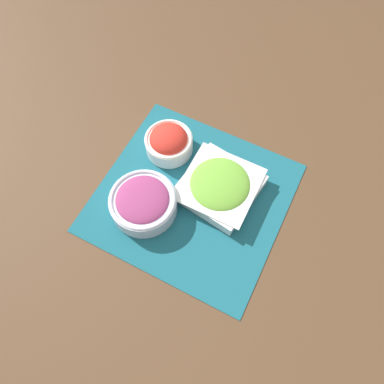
% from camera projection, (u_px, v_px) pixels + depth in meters
% --- Properties ---
extents(ground_plane, '(3.00, 3.00, 0.00)m').
position_uv_depth(ground_plane, '(192.00, 197.00, 1.02)').
color(ground_plane, '#513823').
extents(placemat, '(0.49, 0.47, 0.00)m').
position_uv_depth(placemat, '(192.00, 197.00, 1.02)').
color(placemat, '#195B6B').
rests_on(placemat, ground_plane).
extents(lettuce_bowl, '(0.22, 0.22, 0.06)m').
position_uv_depth(lettuce_bowl, '(220.00, 186.00, 1.00)').
color(lettuce_bowl, white).
rests_on(lettuce_bowl, placemat).
extents(onion_bowl, '(0.18, 0.18, 0.07)m').
position_uv_depth(onion_bowl, '(143.00, 202.00, 0.97)').
color(onion_bowl, silver).
rests_on(onion_bowl, placemat).
extents(tomato_bowl, '(0.14, 0.14, 0.08)m').
position_uv_depth(tomato_bowl, '(169.00, 142.00, 1.05)').
color(tomato_bowl, white).
rests_on(tomato_bowl, placemat).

